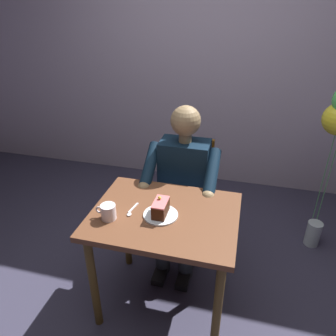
# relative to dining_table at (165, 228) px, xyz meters

# --- Properties ---
(ground_plane) EXTENTS (14.00, 14.00, 0.00)m
(ground_plane) POSITION_rel_dining_table_xyz_m (0.00, 0.00, -0.64)
(ground_plane) COLOR #363448
(cafe_rear_panel) EXTENTS (6.40, 0.12, 3.00)m
(cafe_rear_panel) POSITION_rel_dining_table_xyz_m (0.00, -1.85, 0.86)
(cafe_rear_panel) COLOR #AA9EB2
(cafe_rear_panel) RESTS_ON ground
(dining_table) EXTENTS (0.86, 0.67, 0.75)m
(dining_table) POSITION_rel_dining_table_xyz_m (0.00, 0.00, 0.00)
(dining_table) COLOR brown
(dining_table) RESTS_ON ground
(chair) EXTENTS (0.42, 0.42, 0.91)m
(chair) POSITION_rel_dining_table_xyz_m (0.00, -0.66, -0.13)
(chair) COLOR brown
(chair) RESTS_ON ground
(seated_person) EXTENTS (0.53, 0.58, 1.23)m
(seated_person) POSITION_rel_dining_table_xyz_m (0.00, -0.49, 0.01)
(seated_person) COLOR #0C1F31
(seated_person) RESTS_ON ground
(dessert_plate) EXTENTS (0.20, 0.20, 0.01)m
(dessert_plate) POSITION_rel_dining_table_xyz_m (0.02, 0.03, 0.12)
(dessert_plate) COLOR white
(dessert_plate) RESTS_ON dining_table
(cake_slice) EXTENTS (0.08, 0.14, 0.11)m
(cake_slice) POSITION_rel_dining_table_xyz_m (0.02, 0.03, 0.17)
(cake_slice) COLOR #3D1C0D
(cake_slice) RESTS_ON dessert_plate
(coffee_cup) EXTENTS (0.12, 0.09, 0.09)m
(coffee_cup) POSITION_rel_dining_table_xyz_m (0.30, 0.13, 0.16)
(coffee_cup) COLOR silver
(coffee_cup) RESTS_ON dining_table
(dessert_spoon) EXTENTS (0.03, 0.14, 0.01)m
(dessert_spoon) POSITION_rel_dining_table_xyz_m (0.20, 0.04, 0.12)
(dessert_spoon) COLOR silver
(dessert_spoon) RESTS_ON dining_table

